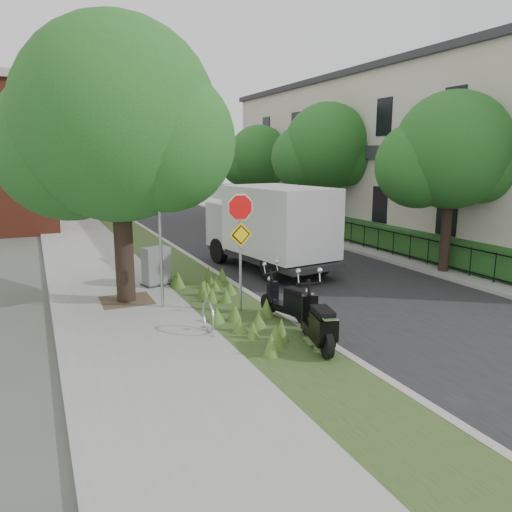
{
  "coord_description": "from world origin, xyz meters",
  "views": [
    {
      "loc": [
        -6.19,
        -11.14,
        4.16
      ],
      "look_at": [
        -0.42,
        1.8,
        1.3
      ],
      "focal_mm": 35.0,
      "sensor_mm": 36.0,
      "label": 1
    }
  ],
  "objects_px": {
    "scooter_near": "(320,328)",
    "scooter_far": "(292,305)",
    "box_truck": "(270,224)",
    "utility_cabinet": "(156,267)",
    "sign_assembly": "(240,228)"
  },
  "relations": [
    {
      "from": "sign_assembly",
      "to": "utility_cabinet",
      "type": "bearing_deg",
      "value": 111.06
    },
    {
      "from": "box_truck",
      "to": "utility_cabinet",
      "type": "bearing_deg",
      "value": -169.05
    },
    {
      "from": "sign_assembly",
      "to": "utility_cabinet",
      "type": "height_order",
      "value": "sign_assembly"
    },
    {
      "from": "scooter_near",
      "to": "scooter_far",
      "type": "xyz_separation_m",
      "value": [
        0.35,
        1.91,
        -0.05
      ]
    },
    {
      "from": "scooter_far",
      "to": "box_truck",
      "type": "distance_m",
      "value": 6.23
    },
    {
      "from": "box_truck",
      "to": "scooter_far",
      "type": "bearing_deg",
      "value": -110.66
    },
    {
      "from": "scooter_near",
      "to": "sign_assembly",
      "type": "bearing_deg",
      "value": 99.28
    },
    {
      "from": "scooter_far",
      "to": "utility_cabinet",
      "type": "xyz_separation_m",
      "value": [
        -2.26,
        4.86,
        0.17
      ]
    },
    {
      "from": "scooter_far",
      "to": "box_truck",
      "type": "height_order",
      "value": "box_truck"
    },
    {
      "from": "utility_cabinet",
      "to": "sign_assembly",
      "type": "bearing_deg",
      "value": -68.94
    },
    {
      "from": "scooter_near",
      "to": "utility_cabinet",
      "type": "height_order",
      "value": "utility_cabinet"
    },
    {
      "from": "scooter_near",
      "to": "scooter_far",
      "type": "relative_size",
      "value": 1.15
    },
    {
      "from": "box_truck",
      "to": "utility_cabinet",
      "type": "height_order",
      "value": "box_truck"
    },
    {
      "from": "utility_cabinet",
      "to": "box_truck",
      "type": "bearing_deg",
      "value": 10.95
    },
    {
      "from": "sign_assembly",
      "to": "scooter_near",
      "type": "height_order",
      "value": "sign_assembly"
    }
  ]
}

